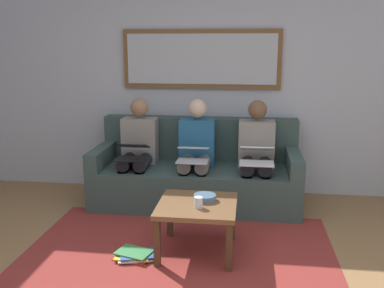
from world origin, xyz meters
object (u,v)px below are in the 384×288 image
Objects in this scene: magazine_stack at (135,255)px; cup at (198,202)px; framed_mirror at (201,59)px; person_left at (256,151)px; coffee_table at (197,210)px; person_right at (138,148)px; bowl at (205,198)px; laptop_black at (132,152)px; laptop_silver at (193,154)px; person_middle at (196,150)px; couch at (197,174)px; laptop_white at (257,155)px.

cup is at bearing -170.54° from magazine_stack.
framed_mirror is 1.23m from person_left.
coffee_table is 1.41m from person_right.
bowl is 0.54× the size of laptop_black.
framed_mirror is 1.89m from bowl.
person_right reaches higher than coffee_table.
framed_mirror is 5.32× the size of laptop_silver.
person_right is at bearing -77.59° from magazine_stack.
coffee_table is at bearing 99.30° from laptop_silver.
person_right is (0.64, 0.00, 0.00)m from person_middle.
framed_mirror reaches higher than person_left.
person_left and person_middle have the same top height.
magazine_stack is at bearing 105.03° from laptop_black.
person_right is 0.24m from laptop_black.
person_left reaches higher than laptop_silver.
framed_mirror is 19.87× the size of cup.
person_left is at bearing -126.56° from magazine_stack.
laptop_silver is (0.20, -0.82, 0.17)m from bowl.
person_right is at bearing 35.52° from framed_mirror.
person_left is 3.39× the size of laptop_silver.
person_right is at bearing -57.05° from cup.
framed_mirror is 2.02m from cup.
person_right is at bearing 6.13° from couch.
coffee_table is 1.70× the size of laptop_white.
cup is 0.08× the size of person_right.
bowl is 0.96m from laptop_white.
magazine_stack is at bearing 20.21° from coffee_table.
person_middle reaches higher than bowl.
bowl is at bearing 135.42° from laptop_black.
laptop_white reaches higher than magazine_stack.
laptop_black is at bearing 20.54° from person_middle.
laptop_white is 0.68m from person_middle.
bowl is 0.74m from magazine_stack.
laptop_silver is (0.00, 0.32, 0.32)m from couch.
coffee_table is at bearing -78.37° from cup.
coffee_table is 0.63m from magazine_stack.
laptop_white is 0.33× the size of person_right.
person_middle is (0.64, -0.23, -0.02)m from laptop_white.
couch is at bearing 90.00° from framed_mirror.
magazine_stack is (0.99, 1.10, -0.60)m from laptop_white.
laptop_black is at bearing 10.61° from person_left.
laptop_black is at bearing -49.10° from coffee_table.
person_left is at bearing 173.87° from couch.
laptop_white reaches higher than bowl.
couch is at bearing -154.26° from laptop_black.
bowl is at bearing 128.21° from person_right.
magazine_stack is (-0.29, 1.09, -0.60)m from laptop_black.
laptop_white reaches higher than laptop_black.
cup is 0.25× the size of magazine_stack.
person_left is (-0.64, 0.46, -0.94)m from framed_mirror.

